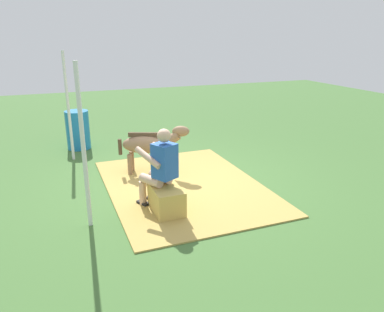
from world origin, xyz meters
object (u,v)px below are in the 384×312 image
Objects in this scene: hay_bale at (166,200)px; person_seated at (160,166)px; tent_pole_left at (83,148)px; water_barrel at (78,130)px; pony_standing at (149,145)px; tent_pole_right at (68,107)px.

hay_bale is 0.52m from person_seated.
hay_bale is at bearing -90.88° from tent_pole_left.
person_seated is 1.45× the size of water_barrel.
pony_standing is 2.19m from tent_pole_left.
hay_bale is 1.45m from tent_pole_left.
person_seated is 1.16m from tent_pole_left.
water_barrel is 0.39× the size of tent_pole_left.
tent_pole_right reaches higher than water_barrel.
tent_pole_left is (0.02, 1.12, 0.92)m from hay_bale.
person_seated is 0.57× the size of tent_pole_left.
tent_pole_left reaches higher than water_barrel.
tent_pole_right is (2.95, 1.06, 0.43)m from person_seated.
person_seated is 0.57× the size of tent_pole_right.
tent_pole_right is at bearing 42.67° from pony_standing.
hay_bale is at bearing -166.80° from water_barrel.
tent_pole_right is (1.42, 1.31, 0.55)m from pony_standing.
tent_pole_left is (-1.66, 1.32, 0.55)m from pony_standing.
hay_bale is 0.50× the size of pony_standing.
hay_bale is 0.73× the size of water_barrel.
water_barrel is (3.73, 0.86, -0.25)m from person_seated.
water_barrel is at bearing 13.20° from hay_bale.
water_barrel is at bearing -3.09° from tent_pole_left.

